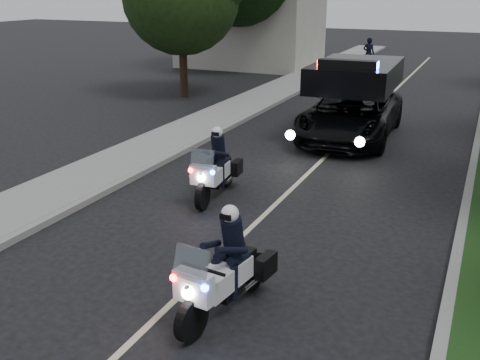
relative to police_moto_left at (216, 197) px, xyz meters
The scene contains 13 objects.
ground 4.25m from the police_moto_left, 69.19° to the right, with size 120.00×120.00×0.00m, color black.
curb_right 8.23m from the police_moto_left, 47.05° to the left, with size 0.20×60.00×0.15m, color gray.
curb_left 6.56m from the police_moto_left, 113.25° to the left, with size 0.20×60.00×0.15m, color gray.
sidewalk_left 7.07m from the police_moto_left, 121.48° to the left, with size 2.00×60.00×0.16m, color gray.
building_far 23.86m from the police_moto_left, 111.08° to the left, with size 8.00×6.00×7.00m, color #A8A396.
lane_marking 6.21m from the police_moto_left, 75.93° to the left, with size 0.12×50.00×0.01m, color #BFB78C.
police_moto_left is the anchor object (origin of this frame).
police_moto_right 5.09m from the police_moto_left, 61.77° to the right, with size 0.73×2.08×1.77m, color silver, non-canonical shape.
police_suv 7.06m from the police_moto_left, 76.60° to the left, with size 2.78×6.00×2.92m, color black.
bicycle 21.87m from the police_moto_left, 92.55° to the left, with size 0.56×1.62×0.85m, color black.
cyclist 21.87m from the police_moto_left, 92.55° to the left, with size 0.66×0.44×1.83m, color black.
tree_left_near 13.19m from the police_moto_left, 122.88° to the left, with size 5.19×5.19×8.66m, color #1C3612, non-canonical shape.
tree_left_far 20.90m from the police_moto_left, 112.63° to the left, with size 7.12×7.12×11.87m, color black, non-canonical shape.
Camera 1 is at (4.25, -7.42, 4.89)m, focal length 41.89 mm.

